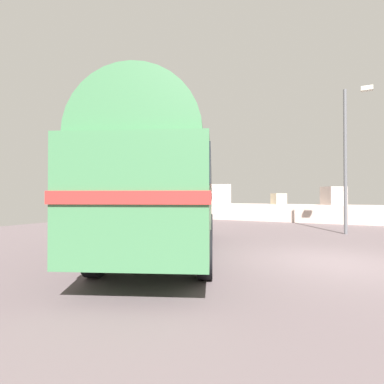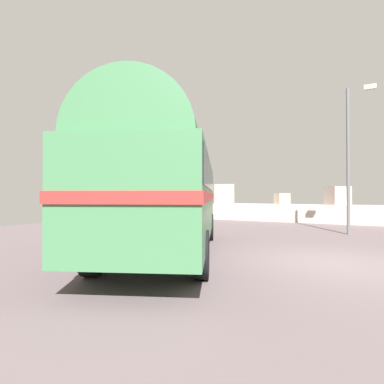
# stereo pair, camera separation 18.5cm
# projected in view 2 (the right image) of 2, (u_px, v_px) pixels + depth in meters

# --- Properties ---
(ground) EXTENTS (32.00, 26.00, 0.02)m
(ground) POSITION_uv_depth(u_px,v_px,m) (331.00, 263.00, 7.29)
(ground) COLOR #5D4F52
(breakwater) EXTENTS (31.36, 2.03, 2.46)m
(breakwater) POSITION_uv_depth(u_px,v_px,m) (344.00, 212.00, 17.71)
(breakwater) COLOR #BEA89C
(breakwater) RESTS_ON ground
(vintage_coach) EXTENTS (5.62, 8.82, 3.70)m
(vintage_coach) POSITION_uv_depth(u_px,v_px,m) (168.00, 182.00, 8.60)
(vintage_coach) COLOR black
(vintage_coach) RESTS_ON ground
(lamp_post) EXTENTS (1.10, 0.24, 6.20)m
(lamp_post) POSITION_uv_depth(u_px,v_px,m) (351.00, 152.00, 12.63)
(lamp_post) COLOR #5B5B60
(lamp_post) RESTS_ON ground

